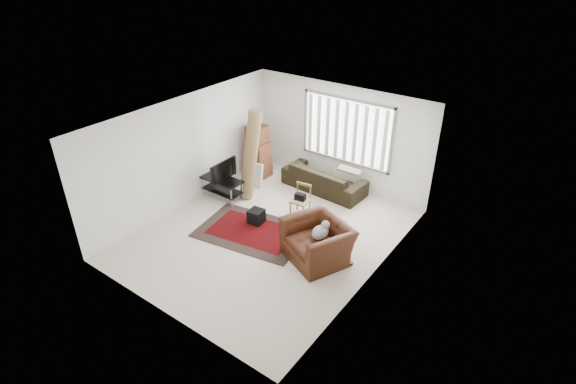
% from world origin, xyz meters
% --- Properties ---
extents(room, '(6.00, 6.02, 2.71)m').
position_xyz_m(room, '(0.03, 0.51, 1.76)').
color(room, beige).
rests_on(room, ground).
extents(persian_rug, '(2.62, 1.96, 0.02)m').
position_xyz_m(persian_rug, '(-0.36, -0.16, 0.01)').
color(persian_rug, black).
rests_on(persian_rug, ground).
extents(tv_stand, '(1.09, 0.49, 0.54)m').
position_xyz_m(tv_stand, '(-1.95, 0.58, 0.39)').
color(tv_stand, black).
rests_on(tv_stand, ground).
extents(tv, '(0.11, 0.88, 0.51)m').
position_xyz_m(tv, '(-1.95, 0.58, 0.80)').
color(tv, black).
rests_on(tv, tv_stand).
extents(subwoofer, '(0.35, 0.35, 0.32)m').
position_xyz_m(subwoofer, '(-0.51, 0.17, 0.18)').
color(subwoofer, black).
rests_on(subwoofer, persian_rug).
extents(moving_boxes, '(0.60, 0.55, 1.46)m').
position_xyz_m(moving_boxes, '(-1.99, 2.07, 0.68)').
color(moving_boxes, '#59301C').
rests_on(moving_boxes, ground).
extents(white_flatpack, '(0.52, 0.24, 0.64)m').
position_xyz_m(white_flatpack, '(-1.73, 1.57, 0.32)').
color(white_flatpack, silver).
rests_on(white_flatpack, ground).
extents(rolled_rug, '(0.50, 0.79, 2.26)m').
position_xyz_m(rolled_rug, '(-1.43, 1.12, 1.13)').
color(rolled_rug, brown).
rests_on(rolled_rug, ground).
extents(sofa, '(2.26, 1.09, 0.85)m').
position_xyz_m(sofa, '(-0.09, 2.45, 0.43)').
color(sofa, black).
rests_on(sofa, ground).
extents(side_chair, '(0.45, 0.45, 0.76)m').
position_xyz_m(side_chair, '(0.09, 1.10, 0.42)').
color(side_chair, tan).
rests_on(side_chair, ground).
extents(armchair, '(1.62, 1.54, 0.95)m').
position_xyz_m(armchair, '(1.33, -0.10, 0.48)').
color(armchair, '#3D190C').
rests_on(armchair, ground).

